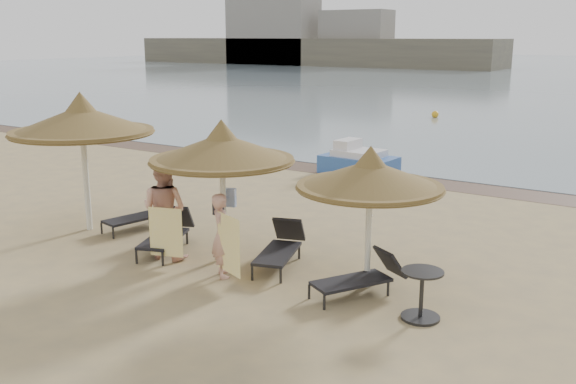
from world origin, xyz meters
name	(u,v)px	position (x,y,z in m)	size (l,w,h in m)	color
ground	(204,264)	(0.00, 0.00, 0.00)	(160.00, 160.00, 0.00)	#A38A58
wet_sand_strip	(396,178)	(0.00, 9.40, 0.00)	(200.00, 1.60, 0.01)	brown
far_shore	(429,47)	(-25.10, 77.82, 2.91)	(150.00, 54.80, 12.00)	#665E48
palapa_left	(82,121)	(-3.76, 0.36, 2.54)	(3.22, 3.22, 3.19)	silver
palapa_center	(222,149)	(0.16, 0.47, 2.26)	(2.86, 2.86, 2.84)	silver
palapa_right	(370,176)	(3.23, 0.70, 2.05)	(2.59, 2.59, 2.57)	silver
lounger_far_left	(142,214)	(-2.80, 1.11, 0.34)	(0.90, 1.77, 0.76)	#242425
lounger_near_left	(168,232)	(-1.23, 0.31, 0.37)	(1.23, 1.92, 0.82)	#242425
lounger_near_right	(281,246)	(1.29, 0.84, 0.37)	(1.12, 1.92, 0.82)	#242425
lounger_far_right	(363,276)	(3.33, 0.32, 0.34)	(1.33, 1.75, 0.76)	#242425
side_table	(421,296)	(4.55, -0.06, 0.38)	(0.67, 0.67, 0.81)	#242425
person_left	(164,202)	(-0.90, -0.10, 1.17)	(1.07, 0.70, 2.34)	tan
person_right	(222,229)	(0.73, -0.29, 0.93)	(0.85, 0.55, 1.85)	tan
towel_left	(166,232)	(-0.55, -0.45, 0.68)	(0.68, 0.23, 0.98)	yellow
towel_right	(229,245)	(1.08, -0.54, 0.75)	(0.73, 0.31, 1.09)	yellow
bag_patterned	(229,197)	(0.16, 0.65, 1.24)	(0.31, 0.17, 0.38)	silver
bag_dark	(218,207)	(0.16, 0.31, 1.12)	(0.24, 0.08, 0.33)	black
pedal_boat	(358,162)	(-1.32, 9.31, 0.41)	(2.45, 1.56, 1.10)	#2E58A4
buoy_left	(435,114)	(-4.42, 24.81, 0.19)	(0.39, 0.39, 0.39)	gold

